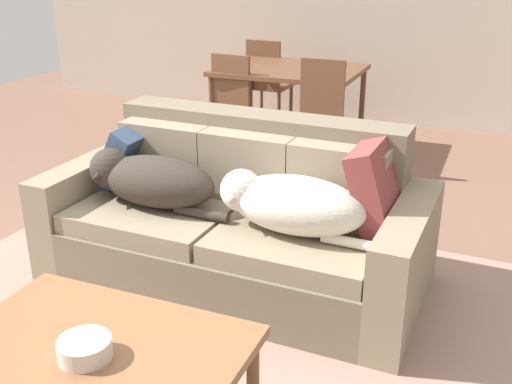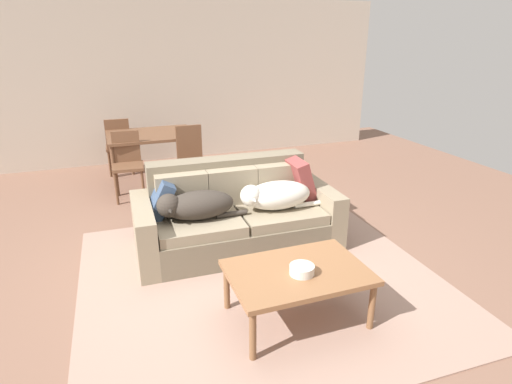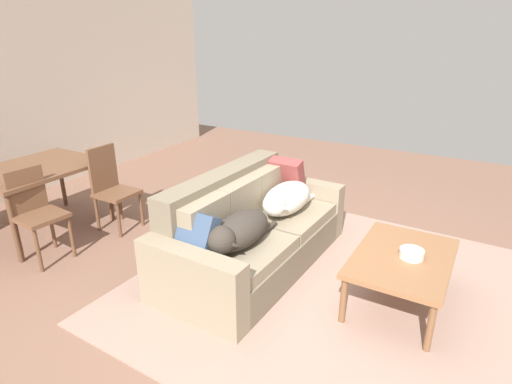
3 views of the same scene
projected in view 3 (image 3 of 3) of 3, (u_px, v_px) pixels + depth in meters
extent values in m
plane|color=brown|center=(276.00, 278.00, 3.81)|extent=(10.00, 10.00, 0.00)
cube|color=#A07F6F|center=(322.00, 284.00, 3.72)|extent=(3.27, 3.11, 0.01)
cube|color=#726652|center=(256.00, 249.00, 3.99)|extent=(1.73, 1.01, 0.33)
cube|color=gray|center=(230.00, 248.00, 3.57)|extent=(0.85, 0.95, 0.11)
cube|color=gray|center=(278.00, 213.00, 4.25)|extent=(0.85, 0.95, 0.11)
cube|color=#726652|center=(224.00, 194.00, 3.99)|extent=(1.71, 0.29, 0.45)
cube|color=gray|center=(205.00, 222.00, 3.49)|extent=(0.53, 0.17, 0.38)
cube|color=gray|center=(240.00, 201.00, 3.91)|extent=(0.53, 0.17, 0.38)
cube|color=gray|center=(268.00, 185.00, 4.32)|extent=(0.53, 0.17, 0.38)
cube|color=gray|center=(191.00, 285.00, 3.19)|extent=(0.21, 0.97, 0.59)
cube|color=gray|center=(300.00, 204.00, 4.69)|extent=(0.21, 0.97, 0.59)
ellipsoid|color=#373029|center=(240.00, 230.00, 3.47)|extent=(0.70, 0.36, 0.27)
sphere|color=#373029|center=(221.00, 240.00, 3.21)|extent=(0.23, 0.23, 0.23)
cone|color=#29241F|center=(232.00, 245.00, 3.16)|extent=(0.11, 0.13, 0.10)
cylinder|color=#373029|center=(266.00, 229.00, 3.72)|extent=(0.31, 0.06, 0.05)
ellipsoid|color=silver|center=(287.00, 198.00, 4.11)|extent=(0.71, 0.39, 0.29)
sphere|color=silver|center=(274.00, 205.00, 3.85)|extent=(0.22, 0.22, 0.22)
cone|color=#A5A096|center=(283.00, 208.00, 3.80)|extent=(0.10, 0.12, 0.10)
cylinder|color=silver|center=(307.00, 200.00, 4.36)|extent=(0.32, 0.06, 0.05)
cube|color=#374A67|center=(193.00, 236.00, 3.29)|extent=(0.30, 0.39, 0.39)
cube|color=brown|center=(283.00, 178.00, 4.47)|extent=(0.28, 0.46, 0.48)
cube|color=#8E5F3C|center=(403.00, 258.00, 3.32)|extent=(1.05, 0.72, 0.04)
cylinder|color=brown|center=(430.00, 328.00, 2.87)|extent=(0.05, 0.05, 0.40)
cylinder|color=brown|center=(448.00, 265.00, 3.64)|extent=(0.05, 0.05, 0.40)
cylinder|color=brown|center=(343.00, 301.00, 3.17)|extent=(0.05, 0.05, 0.40)
cylinder|color=brown|center=(377.00, 248.00, 3.93)|extent=(0.05, 0.05, 0.40)
cylinder|color=silver|center=(412.00, 254.00, 3.28)|extent=(0.19, 0.19, 0.07)
cube|color=brown|center=(35.00, 168.00, 4.49)|extent=(1.25, 0.96, 0.04)
cylinder|color=brown|center=(14.00, 229.00, 3.96)|extent=(0.05, 0.05, 0.71)
cylinder|color=brown|center=(109.00, 192.00, 4.88)|extent=(0.05, 0.05, 0.71)
cylinder|color=brown|center=(62.00, 179.00, 5.29)|extent=(0.05, 0.05, 0.71)
cube|color=brown|center=(41.00, 217.00, 3.97)|extent=(0.43, 0.43, 0.04)
cube|color=brown|center=(26.00, 190.00, 3.99)|extent=(0.36, 0.06, 0.43)
cylinder|color=brown|center=(38.00, 251.00, 3.84)|extent=(0.04, 0.04, 0.44)
cylinder|color=brown|center=(72.00, 237.00, 4.10)|extent=(0.04, 0.04, 0.44)
cylinder|color=brown|center=(19.00, 241.00, 4.02)|extent=(0.04, 0.04, 0.44)
cylinder|color=brown|center=(52.00, 228.00, 4.28)|extent=(0.04, 0.04, 0.44)
cube|color=brown|center=(117.00, 193.00, 4.64)|extent=(0.40, 0.40, 0.04)
cube|color=brown|center=(103.00, 168.00, 4.63)|extent=(0.36, 0.04, 0.50)
cylinder|color=brown|center=(119.00, 220.00, 4.50)|extent=(0.04, 0.04, 0.40)
cylinder|color=brown|center=(141.00, 209.00, 4.78)|extent=(0.04, 0.04, 0.40)
cylinder|color=brown|center=(97.00, 214.00, 4.66)|extent=(0.04, 0.04, 0.40)
cylinder|color=brown|center=(120.00, 204.00, 4.94)|extent=(0.04, 0.04, 0.40)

